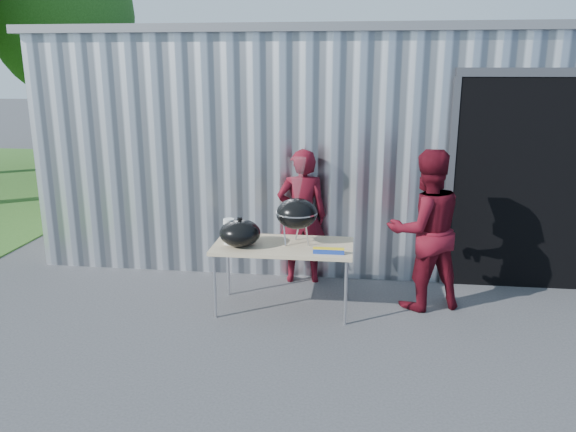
# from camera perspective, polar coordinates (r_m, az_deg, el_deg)

# --- Properties ---
(ground) EXTENTS (80.00, 80.00, 0.00)m
(ground) POSITION_cam_1_polar(r_m,az_deg,el_deg) (5.76, -3.32, -12.03)
(ground) COLOR #3C3C3F
(building) EXTENTS (8.20, 6.20, 3.10)m
(building) POSITION_cam_1_polar(r_m,az_deg,el_deg) (9.69, 6.90, 8.48)
(building) COLOR silver
(building) RESTS_ON ground
(tree_far) EXTENTS (3.55, 3.55, 5.88)m
(tree_far) POSITION_cam_1_polar(r_m,az_deg,el_deg) (15.95, -21.94, 18.27)
(tree_far) COLOR #442D19
(tree_far) RESTS_ON ground
(folding_table) EXTENTS (1.50, 0.75, 0.75)m
(folding_table) POSITION_cam_1_polar(r_m,az_deg,el_deg) (6.08, -0.49, -3.27)
(folding_table) COLOR tan
(folding_table) RESTS_ON ground
(kettle_grill) EXTENTS (0.45, 0.45, 0.94)m
(kettle_grill) POSITION_cam_1_polar(r_m,az_deg,el_deg) (5.98, 0.89, 0.99)
(kettle_grill) COLOR black
(kettle_grill) RESTS_ON folding_table
(grill_lid) EXTENTS (0.44, 0.44, 0.32)m
(grill_lid) POSITION_cam_1_polar(r_m,az_deg,el_deg) (6.01, -4.90, -1.72)
(grill_lid) COLOR black
(grill_lid) RESTS_ON folding_table
(paper_towels) EXTENTS (0.12, 0.12, 0.28)m
(paper_towels) POSITION_cam_1_polar(r_m,az_deg,el_deg) (6.08, -6.00, -1.57)
(paper_towels) COLOR white
(paper_towels) RESTS_ON folding_table
(white_tub) EXTENTS (0.20, 0.15, 0.10)m
(white_tub) POSITION_cam_1_polar(r_m,az_deg,el_deg) (6.36, -5.13, -1.64)
(white_tub) COLOR white
(white_tub) RESTS_ON folding_table
(foil_box) EXTENTS (0.32, 0.06, 0.06)m
(foil_box) POSITION_cam_1_polar(r_m,az_deg,el_deg) (5.78, 4.16, -3.55)
(foil_box) COLOR navy
(foil_box) RESTS_ON folding_table
(person_cook) EXTENTS (0.66, 0.49, 1.67)m
(person_cook) POSITION_cam_1_polar(r_m,az_deg,el_deg) (6.87, 1.42, -0.04)
(person_cook) COLOR #510A15
(person_cook) RESTS_ON ground
(person_bystander) EXTENTS (1.04, 0.92, 1.77)m
(person_bystander) POSITION_cam_1_polar(r_m,az_deg,el_deg) (6.29, 13.75, -1.39)
(person_bystander) COLOR #510A15
(person_bystander) RESTS_ON ground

